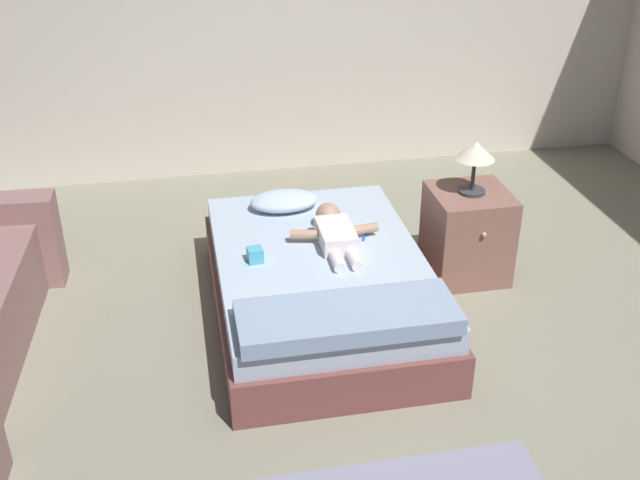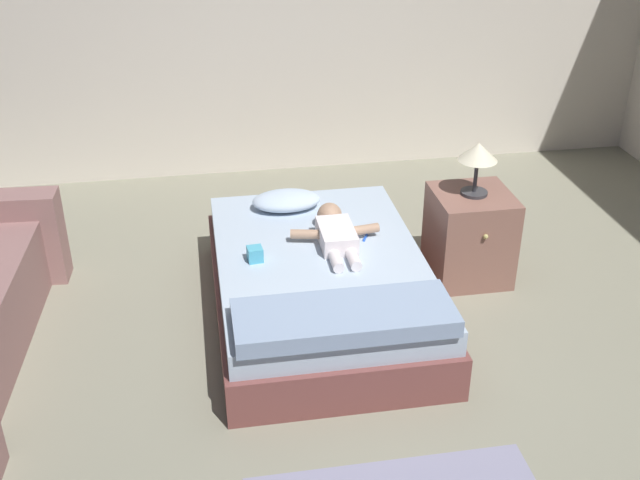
% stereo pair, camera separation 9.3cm
% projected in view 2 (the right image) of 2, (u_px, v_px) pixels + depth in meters
% --- Properties ---
extents(ground_plane, '(8.00, 8.00, 0.00)m').
position_uv_depth(ground_plane, '(379.00, 388.00, 4.00)').
color(ground_plane, gray).
extents(bed, '(1.22, 1.82, 0.40)m').
position_uv_depth(bed, '(320.00, 286.00, 4.51)').
color(bed, brown).
rests_on(bed, ground_plane).
extents(pillow, '(0.43, 0.27, 0.11)m').
position_uv_depth(pillow, '(286.00, 200.00, 4.92)').
color(pillow, silver).
rests_on(pillow, bed).
extents(baby, '(0.54, 0.64, 0.15)m').
position_uv_depth(baby, '(335.00, 232.00, 4.54)').
color(baby, white).
rests_on(baby, bed).
extents(toothbrush, '(0.07, 0.12, 0.02)m').
position_uv_depth(toothbrush, '(366.00, 235.00, 4.61)').
color(toothbrush, blue).
rests_on(toothbrush, bed).
extents(nightstand, '(0.48, 0.51, 0.58)m').
position_uv_depth(nightstand, '(469.00, 236.00, 4.87)').
color(nightstand, '#885C4F').
rests_on(nightstand, ground_plane).
extents(lamp, '(0.24, 0.24, 0.33)m').
position_uv_depth(lamp, '(478.00, 155.00, 4.60)').
color(lamp, '#333338').
rests_on(lamp, nightstand).
extents(blanket, '(1.09, 0.40, 0.09)m').
position_uv_depth(blanket, '(344.00, 318.00, 3.78)').
color(blanket, '#889DBB').
rests_on(blanket, bed).
extents(toy_block, '(0.09, 0.09, 0.08)m').
position_uv_depth(toy_block, '(255.00, 254.00, 4.34)').
color(toy_block, '#49AECE').
rests_on(toy_block, bed).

